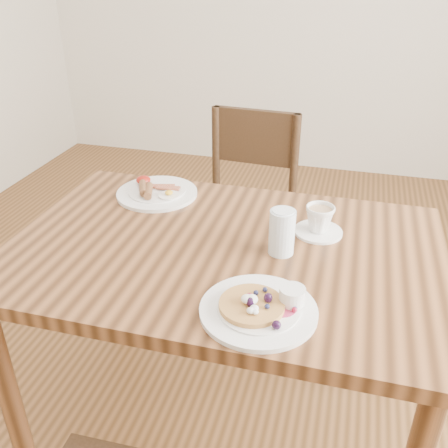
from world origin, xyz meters
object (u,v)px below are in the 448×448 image
chair_far (245,205)px  pancake_plate (261,307)px  dining_table (224,275)px  breakfast_plate (156,192)px  teacup_saucer (319,221)px  water_glass (282,232)px

chair_far → pancake_plate: (0.27, -1.02, 0.27)m
dining_table → pancake_plate: size_ratio=4.44×
chair_far → breakfast_plate: (-0.20, -0.50, 0.27)m
dining_table → chair_far: 0.79m
teacup_saucer → dining_table: bearing=-149.8°
pancake_plate → breakfast_plate: (-0.47, 0.52, -0.00)m
teacup_saucer → water_glass: 0.16m
breakfast_plate → teacup_saucer: (0.55, -0.12, 0.03)m
pancake_plate → teacup_saucer: size_ratio=1.93×
dining_table → breakfast_plate: size_ratio=4.44×
breakfast_plate → water_glass: water_glass is taller
pancake_plate → teacup_saucer: teacup_saucer is taller
chair_far → teacup_saucer: chair_far is taller
pancake_plate → breakfast_plate: bearing=132.0°
chair_far → breakfast_plate: bearing=72.4°
teacup_saucer → water_glass: (-0.09, -0.13, 0.02)m
pancake_plate → water_glass: water_glass is taller
water_glass → teacup_saucer: bearing=56.8°
breakfast_plate → chair_far: bearing=68.6°
dining_table → water_glass: size_ratio=9.48×
pancake_plate → breakfast_plate: size_ratio=1.00×
chair_far → teacup_saucer: bearing=123.7°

